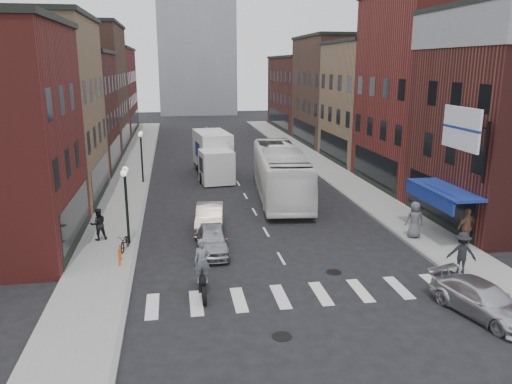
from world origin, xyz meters
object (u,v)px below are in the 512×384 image
at_px(parked_bicycle, 125,242).
at_px(bike_rack, 120,255).
at_px(streetlamp_far, 141,147).
at_px(curb_car, 482,300).
at_px(sedan_left_near, 213,240).
at_px(ped_right_a, 462,253).
at_px(ped_right_c, 415,220).
at_px(streetlamp_near, 126,191).
at_px(ped_right_b, 467,227).
at_px(box_truck, 213,155).
at_px(transit_bus, 280,172).
at_px(ped_left_solo, 98,224).
at_px(sedan_left_far, 210,217).
at_px(motorcycle_rider, 203,270).
at_px(billboard_sign, 463,130).

bearing_deg(parked_bicycle, bike_rack, -83.60).
relative_size(streetlamp_far, curb_car, 0.96).
relative_size(bike_rack, sedan_left_near, 0.20).
height_order(ped_right_a, ped_right_c, ped_right_c).
height_order(streetlamp_near, ped_right_b, streetlamp_near).
bearing_deg(sedan_left_near, streetlamp_far, 107.48).
height_order(curb_car, parked_bicycle, curb_car).
bearing_deg(curb_car, streetlamp_near, 128.11).
bearing_deg(streetlamp_near, ped_right_a, -23.02).
bearing_deg(box_truck, ped_right_c, -68.75).
xyz_separation_m(transit_bus, curb_car, (3.83, -18.07, -1.15)).
bearing_deg(streetlamp_far, transit_bus, -29.98).
relative_size(bike_rack, curb_car, 0.19).
distance_m(streetlamp_near, ped_left_solo, 2.61).
height_order(bike_rack, parked_bicycle, parked_bicycle).
bearing_deg(streetlamp_far, sedan_left_far, -70.17).
relative_size(streetlamp_far, ped_right_b, 2.07).
height_order(sedan_left_far, ped_right_c, ped_right_c).
bearing_deg(motorcycle_rider, transit_bus, 72.25).
relative_size(billboard_sign, ped_right_a, 1.97).
distance_m(streetlamp_far, ped_right_b, 24.21).
bearing_deg(curb_car, sedan_left_near, 123.07).
relative_size(sedan_left_near, ped_right_c, 2.00).
height_order(motorcycle_rider, sedan_left_far, motorcycle_rider).
distance_m(ped_left_solo, ped_right_b, 19.00).
xyz_separation_m(sedan_left_near, ped_left_solo, (-5.78, 2.46, 0.34)).
relative_size(curb_car, ped_right_b, 2.15).
relative_size(streetlamp_far, sedan_left_far, 0.96).
height_order(streetlamp_far, parked_bicycle, streetlamp_far).
bearing_deg(ped_left_solo, billboard_sign, 147.00).
bearing_deg(box_truck, ped_right_a, -74.32).
bearing_deg(ped_right_b, sedan_left_far, -33.98).
bearing_deg(billboard_sign, ped_right_b, 19.29).
distance_m(billboard_sign, bike_rack, 17.14).
xyz_separation_m(box_truck, curb_car, (7.89, -25.59, -1.16)).
relative_size(streetlamp_near, parked_bicycle, 2.66).
bearing_deg(ped_left_solo, ped_right_c, 152.60).
xyz_separation_m(motorcycle_rider, sedan_left_far, (0.91, 8.39, -0.43)).
distance_m(ped_left_solo, ped_right_a, 17.87).
xyz_separation_m(streetlamp_near, curb_car, (13.61, -9.71, -2.29)).
relative_size(box_truck, ped_right_b, 4.29).
xyz_separation_m(streetlamp_near, ped_left_solo, (-1.59, 0.80, -1.91)).
distance_m(bike_rack, ped_right_a, 15.44).
bearing_deg(motorcycle_rider, sedan_left_near, 86.27).
distance_m(billboard_sign, curb_car, 8.64).
bearing_deg(parked_bicycle, ped_right_c, 7.00).
xyz_separation_m(billboard_sign, transit_bus, (-6.20, 11.86, -4.36)).
distance_m(streetlamp_far, parked_bicycle, 15.08).
bearing_deg(ped_right_c, sedan_left_far, -10.77).
xyz_separation_m(curb_car, ped_right_b, (3.39, 6.57, 0.52)).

